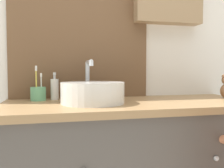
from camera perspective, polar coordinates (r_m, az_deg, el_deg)
The scene contains 4 objects.
wall_back at distance 1.66m, azimuth 1.83°, elevation 11.59°, with size 3.20×0.18×2.50m.
sink_basin at distance 1.28m, azimuth -4.41°, elevation -1.85°, with size 0.33×0.38×0.23m.
toothbrush_holder at distance 1.45m, azimuth -16.52°, elevation -1.98°, with size 0.08×0.08×0.20m.
soap_dispenser at distance 1.48m, azimuth -12.98°, elevation -1.06°, with size 0.05×0.05×0.16m.
Camera 1 is at (-0.43, -0.96, 1.03)m, focal length 40.00 mm.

